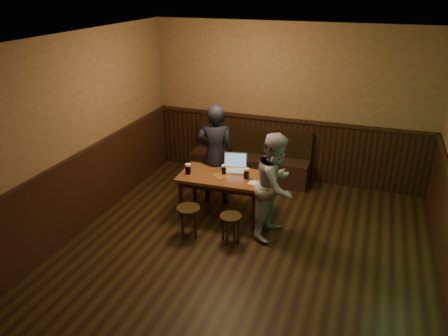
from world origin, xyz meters
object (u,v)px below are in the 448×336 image
object	(u,v)px
stool_right	(231,221)
pint_mid	(224,169)
bench	(250,162)
person_grey	(276,186)
person_suit	(215,155)
pint_left	(188,169)
pub_table	(222,181)
stool_left	(188,213)
pint_right	(246,174)
laptop	(235,166)

from	to	relation	value
stool_right	pint_mid	xyz separation A→B (m)	(-0.36, 0.72, 0.43)
bench	person_grey	world-z (taller)	person_grey
person_suit	pint_left	bearing A→B (deg)	49.66
pint_mid	pub_table	bearing A→B (deg)	-95.31
bench	pint_mid	world-z (taller)	bench
person_suit	person_grey	world-z (taller)	person_suit
pub_table	pint_mid	xyz separation A→B (m)	(0.01, 0.05, 0.17)
pint_left	pint_mid	xyz separation A→B (m)	(0.51, 0.20, -0.01)
pint_mid	person_grey	bearing A→B (deg)	-19.17
stool_left	pint_right	world-z (taller)	pint_right
pint_mid	pint_right	size ratio (longest dim) A/B	0.87
pint_left	pint_mid	size ratio (longest dim) A/B	1.16
pint_mid	person_suit	world-z (taller)	person_suit
pint_right	pub_table	bearing A→B (deg)	179.28
stool_left	person_suit	bearing A→B (deg)	90.47
bench	pint_mid	xyz separation A→B (m)	(0.01, -1.46, 0.46)
stool_right	person_suit	world-z (taller)	person_suit
stool_left	pint_left	world-z (taller)	pint_left
stool_left	person_grey	size ratio (longest dim) A/B	0.30
pub_table	bench	bearing A→B (deg)	87.70
pub_table	stool_right	xyz separation A→B (m)	(0.36, -0.67, -0.27)
pint_right	laptop	xyz separation A→B (m)	(-0.27, 0.27, -0.02)
bench	stool_left	distance (m)	2.25
bench	pub_table	world-z (taller)	bench
pub_table	stool_right	world-z (taller)	pub_table
pub_table	stool_left	distance (m)	0.80
bench	pint_mid	size ratio (longest dim) A/B	14.67
laptop	person_grey	xyz separation A→B (m)	(0.77, -0.51, 0.01)
pub_table	stool_left	world-z (taller)	pub_table
laptop	pint_left	bearing A→B (deg)	-159.25
bench	pint_left	distance (m)	1.79
stool_right	pint_mid	world-z (taller)	pint_mid
pint_left	person_suit	bearing A→B (deg)	66.44
pub_table	person_suit	world-z (taller)	person_suit
stool_right	pint_mid	bearing A→B (deg)	116.42
person_suit	person_grey	xyz separation A→B (m)	(1.15, -0.65, -0.07)
stool_left	stool_right	bearing A→B (deg)	4.89
pub_table	pint_mid	distance (m)	0.17
pint_right	person_suit	distance (m)	0.77
stool_right	person_grey	bearing A→B (deg)	38.75
bench	person_grey	distance (m)	2.02
bench	person_suit	world-z (taller)	person_suit
pint_mid	person_grey	world-z (taller)	person_grey
pint_left	laptop	xyz separation A→B (m)	(0.62, 0.40, -0.02)
pub_table	pint_left	xyz separation A→B (m)	(-0.50, -0.14, 0.18)
stool_left	pint_left	size ratio (longest dim) A/B	2.67
pint_left	pint_mid	world-z (taller)	pint_left
pub_table	stool_right	distance (m)	0.81
bench	person_suit	bearing A→B (deg)	-103.45
stool_left	laptop	bearing A→B (deg)	69.33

